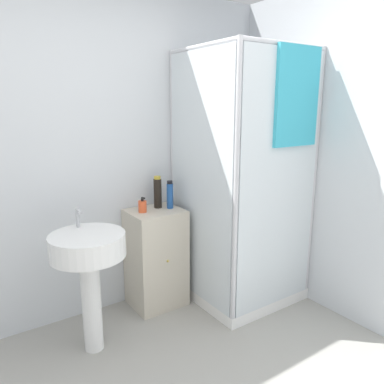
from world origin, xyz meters
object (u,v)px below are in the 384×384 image
(sink, at_px, (89,260))
(shampoo_bottle_tall_black, at_px, (158,192))
(soap_dispenser, at_px, (142,206))
(shampoo_bottle_blue, at_px, (170,195))

(sink, height_order, shampoo_bottle_tall_black, shampoo_bottle_tall_black)
(soap_dispenser, distance_m, shampoo_bottle_tall_black, 0.19)
(soap_dispenser, height_order, shampoo_bottle_blue, shampoo_bottle_blue)
(sink, relative_size, shampoo_bottle_tall_black, 3.67)
(shampoo_bottle_tall_black, xyz_separation_m, shampoo_bottle_blue, (0.07, -0.07, -0.02))
(shampoo_bottle_blue, bearing_deg, sink, -160.82)
(shampoo_bottle_blue, bearing_deg, soap_dispenser, 174.26)
(sink, bearing_deg, shampoo_bottle_blue, 19.18)
(sink, bearing_deg, soap_dispenser, 28.43)
(shampoo_bottle_blue, bearing_deg, shampoo_bottle_tall_black, 134.66)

